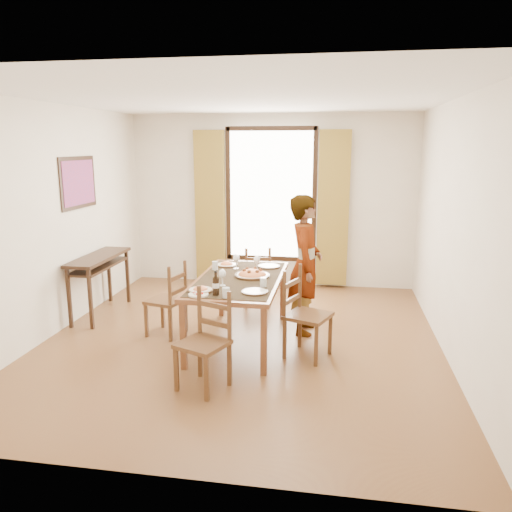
% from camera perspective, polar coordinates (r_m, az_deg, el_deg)
% --- Properties ---
extents(ground, '(5.00, 5.00, 0.00)m').
position_cam_1_polar(ground, '(5.90, -1.64, -9.55)').
color(ground, '#4B2417').
rests_on(ground, ground).
extents(room_shell, '(4.60, 5.10, 2.74)m').
position_cam_1_polar(room_shell, '(5.63, -1.53, 5.66)').
color(room_shell, silver).
rests_on(room_shell, ground).
extents(console_table, '(0.38, 1.20, 0.80)m').
position_cam_1_polar(console_table, '(6.89, -17.50, -0.91)').
color(console_table, black).
rests_on(console_table, ground).
extents(dining_table, '(0.93, 1.77, 0.76)m').
position_cam_1_polar(dining_table, '(5.65, -1.94, -3.15)').
color(dining_table, brown).
rests_on(dining_table, ground).
extents(chair_west, '(0.48, 0.48, 0.89)m').
position_cam_1_polar(chair_west, '(6.01, -10.02, -5.14)').
color(chair_west, brown).
rests_on(chair_west, ground).
extents(chair_north, '(0.46, 0.46, 0.85)m').
position_cam_1_polar(chair_north, '(7.02, 0.11, -2.50)').
color(chair_north, brown).
rests_on(chair_north, ground).
extents(chair_south, '(0.53, 0.53, 0.92)m').
position_cam_1_polar(chair_south, '(4.69, -5.87, -9.94)').
color(chair_south, brown).
rests_on(chair_south, ground).
extents(chair_east, '(0.55, 0.55, 0.96)m').
position_cam_1_polar(chair_east, '(5.35, 5.63, -6.84)').
color(chair_east, brown).
rests_on(chair_east, ground).
extents(man, '(0.62, 0.43, 1.66)m').
position_cam_1_polar(man, '(5.94, 5.66, -1.02)').
color(man, '#95999D').
rests_on(man, ground).
extents(plate_sw, '(0.27, 0.27, 0.05)m').
position_cam_1_polar(plate_sw, '(5.15, -6.36, -3.71)').
color(plate_sw, silver).
rests_on(plate_sw, dining_table).
extents(plate_se, '(0.27, 0.27, 0.05)m').
position_cam_1_polar(plate_se, '(5.06, -0.14, -3.92)').
color(plate_se, silver).
rests_on(plate_se, dining_table).
extents(plate_nw, '(0.27, 0.27, 0.05)m').
position_cam_1_polar(plate_nw, '(6.19, -3.39, -0.87)').
color(plate_nw, silver).
rests_on(plate_nw, dining_table).
extents(plate_ne, '(0.27, 0.27, 0.05)m').
position_cam_1_polar(plate_ne, '(6.12, 1.49, -1.02)').
color(plate_ne, silver).
rests_on(plate_ne, dining_table).
extents(pasta_platter, '(0.40, 0.40, 0.10)m').
position_cam_1_polar(pasta_platter, '(5.67, -0.43, -1.87)').
color(pasta_platter, red).
rests_on(pasta_platter, dining_table).
extents(caprese_plate, '(0.20, 0.20, 0.04)m').
position_cam_1_polar(caprese_plate, '(5.00, -6.61, -4.28)').
color(caprese_plate, silver).
rests_on(caprese_plate, dining_table).
extents(wine_glass_a, '(0.08, 0.08, 0.18)m').
position_cam_1_polar(wine_glass_a, '(5.30, -3.87, -2.47)').
color(wine_glass_a, white).
rests_on(wine_glass_a, dining_table).
extents(wine_glass_b, '(0.08, 0.08, 0.18)m').
position_cam_1_polar(wine_glass_b, '(5.92, 0.11, -0.83)').
color(wine_glass_b, white).
rests_on(wine_glass_b, dining_table).
extents(wine_glass_c, '(0.08, 0.08, 0.18)m').
position_cam_1_polar(wine_glass_c, '(6.02, -2.28, -0.62)').
color(wine_glass_c, white).
rests_on(wine_glass_c, dining_table).
extents(tumbler_a, '(0.07, 0.07, 0.10)m').
position_cam_1_polar(tumbler_a, '(5.27, 0.84, -3.01)').
color(tumbler_a, silver).
rests_on(tumbler_a, dining_table).
extents(tumbler_b, '(0.07, 0.07, 0.10)m').
position_cam_1_polar(tumbler_b, '(6.00, -4.70, -1.09)').
color(tumbler_b, silver).
rests_on(tumbler_b, dining_table).
extents(tumbler_c, '(0.07, 0.07, 0.10)m').
position_cam_1_polar(tumbler_c, '(4.90, -3.45, -4.20)').
color(tumbler_c, silver).
rests_on(tumbler_c, dining_table).
extents(wine_bottle, '(0.07, 0.07, 0.25)m').
position_cam_1_polar(wine_bottle, '(4.98, -4.62, -3.09)').
color(wine_bottle, black).
rests_on(wine_bottle, dining_table).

